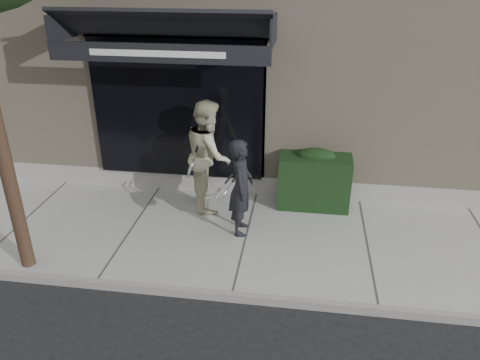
# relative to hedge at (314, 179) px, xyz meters

# --- Properties ---
(ground) EXTENTS (80.00, 80.00, 0.00)m
(ground) POSITION_rel_hedge_xyz_m (-1.10, -1.25, -0.66)
(ground) COLOR black
(ground) RESTS_ON ground
(sidewalk) EXTENTS (20.00, 3.00, 0.12)m
(sidewalk) POSITION_rel_hedge_xyz_m (-1.10, -1.25, -0.60)
(sidewalk) COLOR gray
(sidewalk) RESTS_ON ground
(curb) EXTENTS (20.00, 0.10, 0.14)m
(curb) POSITION_rel_hedge_xyz_m (-1.10, -2.80, -0.59)
(curb) COLOR gray
(curb) RESTS_ON ground
(building_facade) EXTENTS (14.30, 8.04, 5.64)m
(building_facade) POSITION_rel_hedge_xyz_m (-1.11, 3.71, 2.08)
(building_facade) COLOR tan
(building_facade) RESTS_ON ground
(hedge) EXTENTS (1.30, 0.70, 1.14)m
(hedge) POSITION_rel_hedge_xyz_m (0.00, 0.00, 0.00)
(hedge) COLOR black
(hedge) RESTS_ON sidewalk
(pedestrian_front) EXTENTS (0.72, 0.81, 1.67)m
(pedestrian_front) POSITION_rel_hedge_xyz_m (-1.21, -1.14, 0.29)
(pedestrian_front) COLOR black
(pedestrian_front) RESTS_ON sidewalk
(pedestrian_back) EXTENTS (1.00, 1.16, 2.03)m
(pedestrian_back) POSITION_rel_hedge_xyz_m (-1.93, -0.27, 0.48)
(pedestrian_back) COLOR beige
(pedestrian_back) RESTS_ON sidewalk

